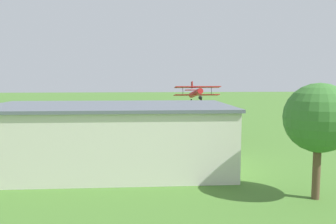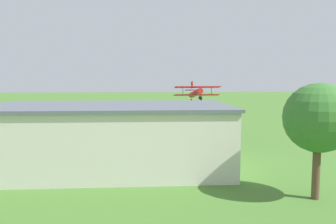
{
  "view_description": "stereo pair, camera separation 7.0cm",
  "coord_description": "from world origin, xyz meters",
  "views": [
    {
      "loc": [
        0.77,
        68.93,
        10.67
      ],
      "look_at": [
        -4.13,
        12.48,
        5.01
      ],
      "focal_mm": 35.41,
      "sensor_mm": 36.0,
      "label": 1
    },
    {
      "loc": [
        0.7,
        68.93,
        10.67
      ],
      "look_at": [
        -4.13,
        12.48,
        5.01
      ],
      "focal_mm": 35.41,
      "sensor_mm": 36.0,
      "label": 2
    }
  ],
  "objects": [
    {
      "name": "ground_plane",
      "position": [
        0.0,
        0.0,
        0.0
      ],
      "size": [
        400.0,
        400.0,
        0.0
      ],
      "primitive_type": "plane",
      "color": "#47752D"
    },
    {
      "name": "tree_behind_hangar_left",
      "position": [
        -14.86,
        41.47,
        7.25
      ],
      "size": [
        6.1,
        6.1,
        10.35
      ],
      "color": "brown",
      "rests_on": "ground_plane"
    },
    {
      "name": "person_near_hangar_door",
      "position": [
        -7.08,
        12.79,
        0.76
      ],
      "size": [
        0.5,
        0.5,
        1.54
      ],
      "color": "orange",
      "rests_on": "ground_plane"
    },
    {
      "name": "car_grey",
      "position": [
        18.02,
        16.4,
        0.86
      ],
      "size": [
        2.07,
        3.94,
        1.68
      ],
      "color": "slate",
      "rests_on": "ground_plane"
    },
    {
      "name": "biplane",
      "position": [
        -9.77,
        8.05,
        8.15
      ],
      "size": [
        8.63,
        7.66,
        3.93
      ],
      "color": "#B21E1E"
    },
    {
      "name": "car_yellow",
      "position": [
        -8.0,
        16.01,
        0.85
      ],
      "size": [
        2.3,
        4.55,
        1.66
      ],
      "color": "gold",
      "rests_on": "ground_plane"
    },
    {
      "name": "hangar",
      "position": [
        4.29,
        29.64,
        3.84
      ],
      "size": [
        28.46,
        15.54,
        7.66
      ],
      "color": "beige",
      "rests_on": "ground_plane"
    },
    {
      "name": "person_at_fence_line",
      "position": [
        15.5,
        19.07,
        0.81
      ],
      "size": [
        0.49,
        0.49,
        1.64
      ],
      "color": "orange",
      "rests_on": "ground_plane"
    }
  ]
}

